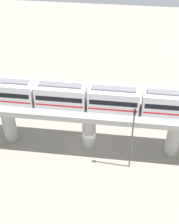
% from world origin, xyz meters
% --- Properties ---
extents(ground_plane, '(120.00, 120.00, 0.00)m').
position_xyz_m(ground_plane, '(0.00, 0.00, 0.00)').
color(ground_plane, gray).
extents(viaduct, '(5.20, 35.80, 6.99)m').
position_xyz_m(viaduct, '(0.00, 0.00, 5.51)').
color(viaduct, '#A8A59E').
rests_on(viaduct, ground).
extents(train, '(2.64, 27.45, 3.24)m').
position_xyz_m(train, '(0.00, 0.27, 8.52)').
color(train, silver).
rests_on(train, viaduct).
extents(parked_car_white, '(2.60, 4.47, 1.76)m').
position_xyz_m(parked_car_white, '(6.83, 1.97, 0.74)').
color(parked_car_white, white).
rests_on(parked_car_white, ground).
extents(parked_car_blue, '(2.58, 4.47, 1.76)m').
position_xyz_m(parked_car_blue, '(11.73, -10.19, 0.74)').
color(parked_car_blue, '#284CB7').
rests_on(parked_car_blue, ground).
extents(signal_post, '(0.44, 0.28, 9.59)m').
position_xyz_m(signal_post, '(-3.40, -5.91, 5.31)').
color(signal_post, '#4C4C51').
rests_on(signal_post, ground).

